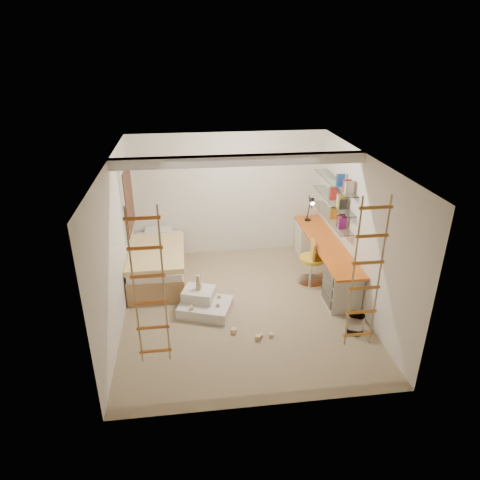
{
  "coord_description": "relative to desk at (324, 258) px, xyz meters",
  "views": [
    {
      "loc": [
        -0.82,
        -6.22,
        4.18
      ],
      "look_at": [
        0.0,
        0.3,
        1.15
      ],
      "focal_mm": 32.0,
      "sensor_mm": 36.0,
      "label": 1
    }
  ],
  "objects": [
    {
      "name": "books",
      "position": [
        0.15,
        0.27,
        1.21
      ],
      "size": [
        0.14,
        0.7,
        0.92
      ],
      "color": "#8C1E7F",
      "rests_on": "shelves"
    },
    {
      "name": "shelves",
      "position": [
        0.15,
        0.27,
        1.1
      ],
      "size": [
        0.25,
        1.8,
        0.71
      ],
      "color": "white",
      "rests_on": "wall_right"
    },
    {
      "name": "play_platform",
      "position": [
        -2.38,
        -0.89,
        -0.26
      ],
      "size": [
        1.01,
        0.9,
        0.37
      ],
      "color": "silver",
      "rests_on": "floor"
    },
    {
      "name": "rope_ladder_left",
      "position": [
        -3.07,
        -2.61,
        1.11
      ],
      "size": [
        0.41,
        0.04,
        2.13
      ],
      "primitive_type": null,
      "color": "#CE6723",
      "rests_on": "ceiling"
    },
    {
      "name": "window_frame",
      "position": [
        -3.69,
        0.64,
        1.15
      ],
      "size": [
        0.06,
        1.15,
        1.35
      ],
      "primitive_type": "cube",
      "color": "white",
      "rests_on": "wall_left"
    },
    {
      "name": "ceiling_beam",
      "position": [
        -1.72,
        -0.56,
        2.12
      ],
      "size": [
        4.0,
        0.18,
        0.16
      ],
      "primitive_type": "cube",
      "color": "white",
      "rests_on": "ceiling"
    },
    {
      "name": "swivel_chair",
      "position": [
        -0.32,
        -0.21,
        -0.08
      ],
      "size": [
        0.61,
        0.61,
        0.89
      ],
      "color": "gold",
      "rests_on": "floor"
    },
    {
      "name": "window_blind",
      "position": [
        -3.65,
        0.64,
        1.15
      ],
      "size": [
        0.02,
        1.0,
        1.2
      ],
      "primitive_type": "cube",
      "color": "#4C2D1E",
      "rests_on": "window_frame"
    },
    {
      "name": "desk",
      "position": [
        0.0,
        0.0,
        0.0
      ],
      "size": [
        0.56,
        2.8,
        0.75
      ],
      "color": "orange",
      "rests_on": "floor"
    },
    {
      "name": "waste_bin",
      "position": [
        -0.03,
        -1.79,
        -0.24
      ],
      "size": [
        0.26,
        0.26,
        0.33
      ],
      "primitive_type": "cylinder",
      "color": "white",
      "rests_on": "floor"
    },
    {
      "name": "bed",
      "position": [
        -3.2,
        0.36,
        -0.07
      ],
      "size": [
        1.02,
        2.0,
        0.69
      ],
      "color": "#AD7F51",
      "rests_on": "floor"
    },
    {
      "name": "toy_blocks",
      "position": [
        -2.07,
        -1.21,
        -0.16
      ],
      "size": [
        1.28,
        1.08,
        0.64
      ],
      "color": "#CCB284",
      "rests_on": "floor"
    },
    {
      "name": "floor",
      "position": [
        -1.72,
        -0.86,
        -0.4
      ],
      "size": [
        4.5,
        4.5,
        0.0
      ],
      "primitive_type": "plane",
      "color": "#978461",
      "rests_on": "ground"
    },
    {
      "name": "rope_ladder_right",
      "position": [
        -0.37,
        -2.61,
        1.11
      ],
      "size": [
        0.41,
        0.04,
        2.13
      ],
      "primitive_type": null,
      "color": "#BC7820",
      "rests_on": "ceiling"
    },
    {
      "name": "task_lamp",
      "position": [
        -0.05,
        0.96,
        0.73
      ],
      "size": [
        0.14,
        0.36,
        0.57
      ],
      "color": "black",
      "rests_on": "desk"
    }
  ]
}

